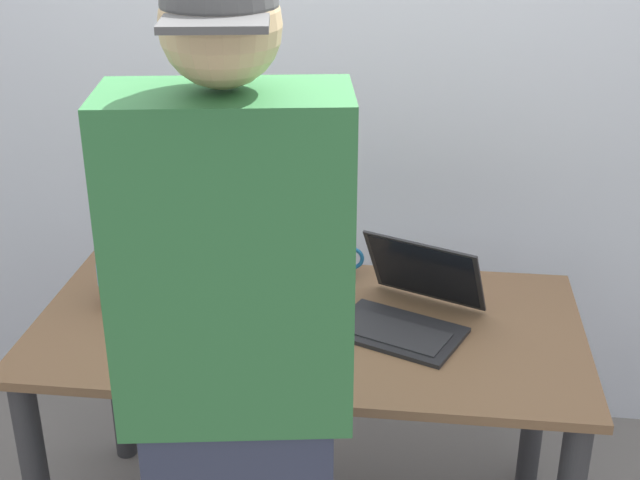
% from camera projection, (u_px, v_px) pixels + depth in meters
% --- Properties ---
extents(desk, '(1.49, 0.75, 0.75)m').
position_uv_depth(desk, '(308.00, 365.00, 2.42)').
color(desk, brown).
rests_on(desk, ground).
extents(laptop, '(0.43, 0.43, 0.22)m').
position_uv_depth(laptop, '(409.00, 305.00, 2.35)').
color(laptop, black).
rests_on(laptop, desk).
extents(beer_bottle_amber, '(0.06, 0.06, 0.30)m').
position_uv_depth(beer_bottle_amber, '(108.00, 270.00, 2.41)').
color(beer_bottle_amber, brown).
rests_on(beer_bottle_amber, desk).
extents(beer_bottle_green, '(0.07, 0.07, 0.30)m').
position_uv_depth(beer_bottle_green, '(143.00, 253.00, 2.51)').
color(beer_bottle_green, '#1E5123').
rests_on(beer_bottle_green, desk).
extents(beer_bottle_brown, '(0.08, 0.08, 0.28)m').
position_uv_depth(beer_bottle_brown, '(189.00, 256.00, 2.51)').
color(beer_bottle_brown, '#333333').
rests_on(beer_bottle_brown, desk).
extents(beer_bottle_dark, '(0.07, 0.07, 0.28)m').
position_uv_depth(beer_bottle_dark, '(151.00, 276.00, 2.39)').
color(beer_bottle_dark, '#472B14').
rests_on(beer_bottle_dark, desk).
extents(person_figure, '(0.47, 0.33, 1.80)m').
position_uv_depth(person_figure, '(238.00, 411.00, 1.72)').
color(person_figure, '#2D3347').
rests_on(person_figure, ground).
extents(coffee_mug, '(0.13, 0.09, 0.11)m').
position_uv_depth(coffee_mug, '(338.00, 259.00, 2.61)').
color(coffee_mug, '#19598C').
rests_on(coffee_mug, desk).
extents(back_wall, '(6.00, 0.10, 2.60)m').
position_uv_depth(back_wall, '(338.00, 59.00, 2.85)').
color(back_wall, silver).
rests_on(back_wall, ground).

